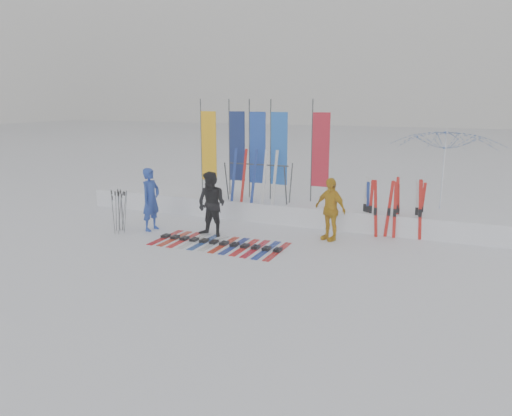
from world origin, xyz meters
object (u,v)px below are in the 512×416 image
at_px(person_yellow, 330,209).
at_px(ski_rack, 258,177).
at_px(person_black, 212,204).
at_px(person_blue, 151,199).
at_px(tent_canopy, 444,176).
at_px(ski_row, 220,243).

bearing_deg(person_yellow, ski_rack, 178.30).
xyz_separation_m(person_black, person_yellow, (3.16, 0.93, -0.05)).
xyz_separation_m(person_yellow, ski_rack, (-2.70, 1.37, 0.52)).
relative_size(person_blue, person_yellow, 1.07).
bearing_deg(person_blue, person_yellow, -72.84).
relative_size(tent_canopy, ski_row, 0.94).
xyz_separation_m(person_yellow, tent_canopy, (2.72, 3.17, 0.63)).
distance_m(person_black, ski_row, 1.25).
bearing_deg(tent_canopy, person_black, -145.10).
bearing_deg(person_blue, person_black, -81.00).
relative_size(tent_canopy, ski_rack, 1.63).
bearing_deg(ski_rack, person_yellow, -26.89).
distance_m(person_blue, tent_canopy, 8.91).
xyz_separation_m(person_blue, person_yellow, (5.10, 1.05, -0.06)).
relative_size(person_yellow, ski_row, 0.49).
xyz_separation_m(person_blue, ski_row, (2.53, -0.55, -0.89)).
distance_m(person_black, ski_rack, 2.39).
relative_size(person_black, tent_canopy, 0.55).
height_order(tent_canopy, ski_row, tent_canopy).
xyz_separation_m(person_black, tent_canopy, (5.88, 4.10, 0.58)).
relative_size(person_blue, ski_row, 0.52).
relative_size(person_black, ski_rack, 0.90).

